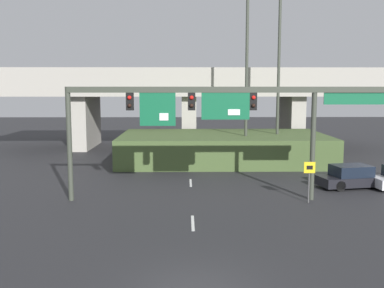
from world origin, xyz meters
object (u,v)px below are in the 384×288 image
highway_light_pole_near (247,60)px  highway_light_pole_far (279,57)px  signal_gantry (215,108)px  speed_limit_sign (309,176)px  parked_sedan_near_right (353,177)px

highway_light_pole_near → highway_light_pole_far: 3.19m
signal_gantry → speed_limit_sign: signal_gantry is taller
signal_gantry → highway_light_pole_near: size_ratio=1.09×
highway_light_pole_far → parked_sedan_near_right: bearing=-74.8°
speed_limit_sign → parked_sedan_near_right: speed_limit_sign is taller
signal_gantry → highway_light_pole_near: (3.27, 11.62, 3.26)m
signal_gantry → highway_light_pole_near: bearing=74.3°
signal_gantry → highway_light_pole_far: bearing=64.9°
highway_light_pole_near → parked_sedan_near_right: bearing=-57.1°
signal_gantry → parked_sedan_near_right: signal_gantry is taller
signal_gantry → speed_limit_sign: (5.05, -0.72, -3.60)m
speed_limit_sign → parked_sedan_near_right: (3.77, 3.74, -0.85)m
speed_limit_sign → highway_light_pole_near: (-1.79, 12.35, 6.86)m
highway_light_pole_near → highway_light_pole_far: bearing=26.7°
signal_gantry → speed_limit_sign: 6.25m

